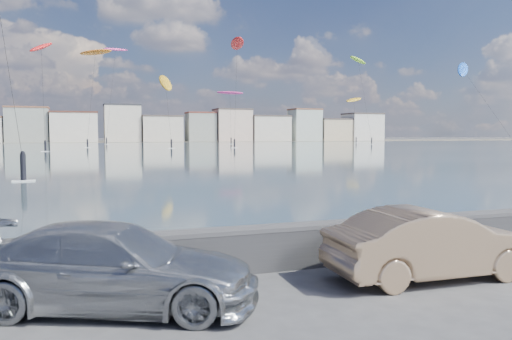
% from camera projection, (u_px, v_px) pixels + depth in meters
% --- Properties ---
extents(ground, '(700.00, 700.00, 0.00)m').
position_uv_depth(ground, '(277.00, 316.00, 8.48)').
color(ground, '#333335').
rests_on(ground, ground).
extents(bay_water, '(500.00, 177.00, 0.00)m').
position_uv_depth(bay_water, '(100.00, 150.00, 94.70)').
color(bay_water, '#334951').
rests_on(bay_water, ground).
extents(far_shore_strip, '(500.00, 60.00, 0.00)m').
position_uv_depth(far_shore_strip, '(91.00, 141.00, 196.95)').
color(far_shore_strip, '#4C473D').
rests_on(far_shore_strip, ground).
extents(seawall, '(400.00, 0.36, 1.08)m').
position_uv_depth(seawall, '(232.00, 248.00, 10.98)').
color(seawall, '#28282B').
rests_on(seawall, ground).
extents(far_buildings, '(240.79, 13.26, 14.60)m').
position_uv_depth(far_buildings, '(95.00, 126.00, 183.74)').
color(far_buildings, '#B2B7C6').
rests_on(far_buildings, ground).
extents(car_silver, '(5.58, 3.93, 1.50)m').
position_uv_depth(car_silver, '(114.00, 266.00, 8.86)').
color(car_silver, '#A7AAAE').
rests_on(car_silver, ground).
extents(car_champagne, '(4.62, 1.73, 1.51)m').
position_uv_depth(car_champagne, '(432.00, 244.00, 10.68)').
color(car_champagne, tan).
rests_on(car_champagne, ground).
extents(kitesurfer_0, '(10.54, 17.88, 27.28)m').
position_uv_depth(kitesurfer_0, '(358.00, 61.00, 154.55)').
color(kitesurfer_0, '#8CD826').
rests_on(kitesurfer_0, ground).
extents(kitesurfer_5, '(6.83, 15.98, 19.51)m').
position_uv_depth(kitesurfer_5, '(464.00, 71.00, 107.00)').
color(kitesurfer_5, blue).
rests_on(kitesurfer_5, ground).
extents(kitesurfer_6, '(7.88, 9.03, 16.37)m').
position_uv_depth(kitesurfer_6, '(354.00, 101.00, 173.31)').
color(kitesurfer_6, '#BF8C19').
rests_on(kitesurfer_6, ground).
extents(kitesurfer_7, '(8.54, 14.22, 30.07)m').
position_uv_depth(kitesurfer_7, '(115.00, 51.00, 155.16)').
color(kitesurfer_7, '#E5338C').
rests_on(kitesurfer_7, ground).
extents(kitesurfer_8, '(7.23, 16.51, 25.69)m').
position_uv_depth(kitesurfer_8, '(237.00, 44.00, 118.03)').
color(kitesurfer_8, red).
rests_on(kitesurfer_8, ground).
extents(kitesurfer_9, '(9.06, 16.29, 23.14)m').
position_uv_depth(kitesurfer_9, '(95.00, 53.00, 119.16)').
color(kitesurfer_9, orange).
rests_on(kitesurfer_9, ground).
extents(kitesurfer_12, '(2.78, 11.51, 16.94)m').
position_uv_depth(kitesurfer_12, '(165.00, 84.00, 110.44)').
color(kitesurfer_12, '#BF8C19').
rests_on(kitesurfer_12, ground).
extents(kitesurfer_13, '(5.24, 12.56, 21.01)m').
position_uv_depth(kitesurfer_13, '(41.00, 49.00, 92.16)').
color(kitesurfer_13, red).
rests_on(kitesurfer_13, ground).
extents(kitesurfer_14, '(8.81, 16.37, 16.91)m').
position_uv_depth(kitesurfer_14, '(230.00, 93.00, 158.59)').
color(kitesurfer_14, '#E5338C').
rests_on(kitesurfer_14, ground).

